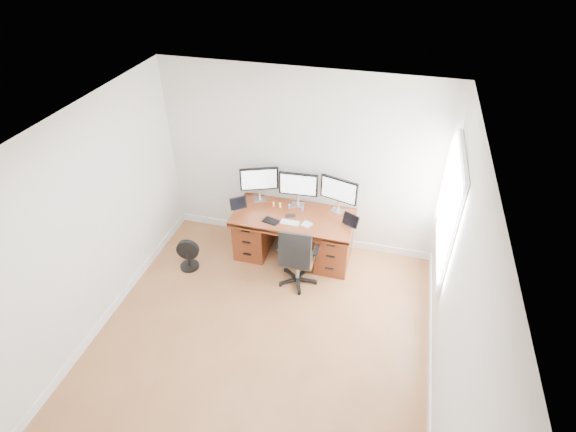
% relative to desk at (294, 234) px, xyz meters
% --- Properties ---
extents(ground, '(4.50, 4.50, 0.00)m').
position_rel_desk_xyz_m(ground, '(0.00, -1.83, -0.40)').
color(ground, brown).
rests_on(ground, ground).
extents(back_wall, '(4.00, 0.10, 2.70)m').
position_rel_desk_xyz_m(back_wall, '(0.00, 0.42, 0.95)').
color(back_wall, silver).
rests_on(back_wall, ground).
extents(right_wall, '(0.10, 4.50, 2.70)m').
position_rel_desk_xyz_m(right_wall, '(2.00, -1.72, 0.95)').
color(right_wall, silver).
rests_on(right_wall, ground).
extents(desk, '(1.70, 0.80, 0.75)m').
position_rel_desk_xyz_m(desk, '(0.00, 0.00, 0.00)').
color(desk, '#5E2712').
rests_on(desk, ground).
extents(office_chair, '(0.56, 0.53, 0.97)m').
position_rel_desk_xyz_m(office_chair, '(0.19, -0.58, -0.08)').
color(office_chair, black).
rests_on(office_chair, ground).
extents(floor_fan, '(0.33, 0.27, 0.47)m').
position_rel_desk_xyz_m(floor_fan, '(-1.40, -0.65, -0.17)').
color(floor_fan, black).
rests_on(floor_fan, ground).
extents(monitor_left, '(0.52, 0.24, 0.53)m').
position_rel_desk_xyz_m(monitor_left, '(-0.58, 0.24, 0.68)').
color(monitor_left, silver).
rests_on(monitor_left, desk).
extents(monitor_center, '(0.55, 0.15, 0.53)m').
position_rel_desk_xyz_m(monitor_center, '(0.00, 0.24, 0.68)').
color(monitor_center, silver).
rests_on(monitor_center, desk).
extents(monitor_right, '(0.54, 0.19, 0.53)m').
position_rel_desk_xyz_m(monitor_right, '(0.58, 0.24, 0.68)').
color(monitor_right, silver).
rests_on(monitor_right, desk).
extents(tablet_left, '(0.23, 0.20, 0.19)m').
position_rel_desk_xyz_m(tablet_left, '(-0.80, -0.08, 0.43)').
color(tablet_left, silver).
rests_on(tablet_left, desk).
extents(tablet_right, '(0.24, 0.17, 0.19)m').
position_rel_desk_xyz_m(tablet_right, '(0.81, -0.08, 0.43)').
color(tablet_right, silver).
rests_on(tablet_right, desk).
extents(keyboard, '(0.26, 0.11, 0.01)m').
position_rel_desk_xyz_m(keyboard, '(-0.00, -0.22, 0.36)').
color(keyboard, white).
rests_on(keyboard, desk).
extents(trackpad, '(0.17, 0.17, 0.01)m').
position_rel_desk_xyz_m(trackpad, '(0.23, -0.19, 0.35)').
color(trackpad, silver).
rests_on(trackpad, desk).
extents(drawing_tablet, '(0.25, 0.20, 0.01)m').
position_rel_desk_xyz_m(drawing_tablet, '(-0.27, -0.24, 0.35)').
color(drawing_tablet, black).
rests_on(drawing_tablet, desk).
extents(phone, '(0.16, 0.12, 0.01)m').
position_rel_desk_xyz_m(phone, '(-0.04, -0.05, 0.35)').
color(phone, black).
rests_on(phone, desk).
extents(figurine_orange, '(0.03, 0.03, 0.08)m').
position_rel_desk_xyz_m(figurine_orange, '(-0.34, 0.12, 0.39)').
color(figurine_orange, '#F69E53').
rests_on(figurine_orange, desk).
extents(figurine_yellow, '(0.03, 0.03, 0.08)m').
position_rel_desk_xyz_m(figurine_yellow, '(-0.24, 0.12, 0.39)').
color(figurine_yellow, '#E6D972').
rests_on(figurine_yellow, desk).
extents(figurine_blue, '(0.03, 0.03, 0.08)m').
position_rel_desk_xyz_m(figurine_blue, '(-0.10, 0.12, 0.39)').
color(figurine_blue, '#4B85EC').
rests_on(figurine_blue, desk).
extents(figurine_purple, '(0.03, 0.03, 0.08)m').
position_rel_desk_xyz_m(figurine_purple, '(0.10, 0.12, 0.39)').
color(figurine_purple, '#7A60DA').
rests_on(figurine_purple, desk).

